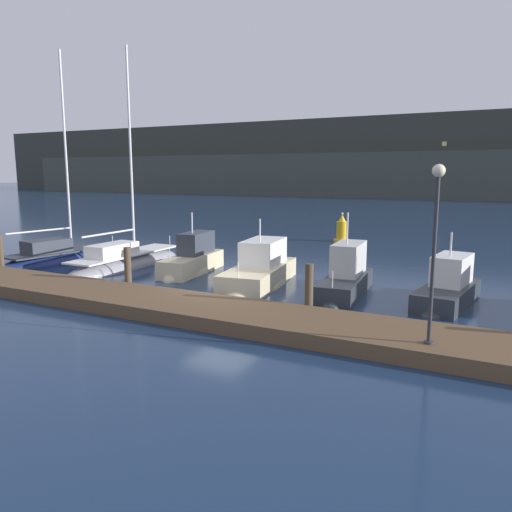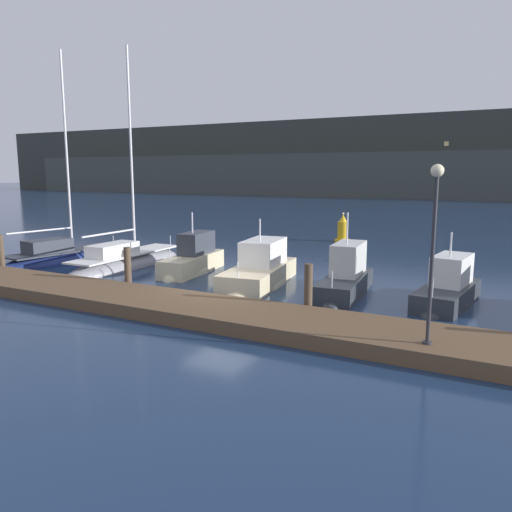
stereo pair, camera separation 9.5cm
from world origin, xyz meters
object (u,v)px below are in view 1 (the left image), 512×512
Objects in this scene: sailboat_berth_1 at (62,259)px; dock_lamppost at (435,228)px; motorboat_berth_6 at (448,295)px; channel_buoy at (342,231)px; motorboat_berth_4 at (260,277)px; motorboat_berth_3 at (193,266)px; sailboat_berth_2 at (126,264)px; motorboat_berth_5 at (346,285)px.

sailboat_berth_1 reaches higher than dock_lamppost.
motorboat_berth_6 is 16.87m from channel_buoy.
motorboat_berth_4 is at bearing 142.79° from dock_lamppost.
sailboat_berth_1 is at bearing -174.03° from motorboat_berth_3.
channel_buoy is (-8.59, 14.52, 0.43)m from motorboat_berth_6.
sailboat_berth_2 reaches higher than motorboat_berth_3.
motorboat_berth_3 is at bearing 150.32° from dock_lamppost.
dock_lamppost is at bearing -66.92° from channel_buoy.
sailboat_berth_1 reaches higher than motorboat_berth_5.
sailboat_berth_1 is at bearing -173.95° from sailboat_berth_2.
sailboat_berth_2 is at bearing 157.94° from dock_lamppost.
sailboat_berth_2 is 2.57× the size of dock_lamppost.
motorboat_berth_4 is 10.33m from dock_lamppost.
motorboat_berth_5 is (7.88, -0.81, 0.06)m from motorboat_berth_3.
sailboat_berth_2 is at bearing -174.11° from motorboat_berth_3.
sailboat_berth_1 is 20.98m from dock_lamppost.
motorboat_berth_4 is 14.72m from channel_buoy.
sailboat_berth_1 is 8.01m from motorboat_berth_3.
channel_buoy is (11.06, 14.70, 0.62)m from sailboat_berth_1.
motorboat_berth_4 is 1.27× the size of motorboat_berth_6.
sailboat_berth_2 is 2.30× the size of motorboat_berth_3.
motorboat_berth_4 is at bearing -3.05° from sailboat_berth_2.
sailboat_berth_2 is 2.25× the size of motorboat_berth_5.
motorboat_berth_5 is (3.83, 0.01, 0.04)m from motorboat_berth_4.
motorboat_berth_3 is 14.21m from channel_buoy.
motorboat_berth_5 is at bearing 123.93° from dock_lamppost.
motorboat_berth_6 is at bearing 1.25° from motorboat_berth_4.
sailboat_berth_2 is 15.54m from motorboat_berth_6.
motorboat_berth_4 is 7.64m from motorboat_berth_6.
dock_lamppost is at bearing -88.07° from motorboat_berth_6.
sailboat_berth_1 is at bearing 163.34° from dock_lamppost.
motorboat_berth_3 reaches higher than motorboat_berth_6.
motorboat_berth_4 is at bearing 0.07° from sailboat_berth_1.
sailboat_berth_2 reaches higher than motorboat_berth_5.
sailboat_berth_1 is 1.91× the size of motorboat_berth_4.
dock_lamppost is at bearing -29.68° from motorboat_berth_3.
dock_lamppost is at bearing -16.66° from sailboat_berth_1.
motorboat_berth_6 is (7.64, 0.17, 0.01)m from motorboat_berth_4.
motorboat_berth_3 is at bearing -102.58° from channel_buoy.
sailboat_berth_2 is at bearing 178.00° from motorboat_berth_5.
sailboat_berth_1 is at bearing -126.95° from channel_buoy.
motorboat_berth_5 is at bearing 0.09° from sailboat_berth_1.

